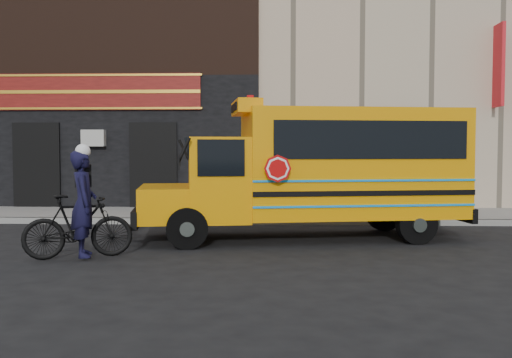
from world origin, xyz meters
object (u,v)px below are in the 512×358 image
Objects in this scene: bicycle at (78,226)px; cyclist at (84,206)px; sign_pole at (441,165)px; school_bus at (320,168)px.

bicycle is 1.01× the size of cyclist.
sign_pole is 8.82m from bicycle.
bicycle is (-4.40, -2.38, -0.95)m from school_bus.
school_bus is at bearing -79.09° from cyclist.
bicycle is (-7.55, -4.46, -0.96)m from sign_pole.
cyclist is at bearing -150.00° from school_bus.
bicycle is at bearing 38.56° from cyclist.
cyclist is (-4.27, -2.47, -0.59)m from school_bus.
cyclist is at bearing -148.49° from sign_pole.
cyclist is at bearing -143.22° from bicycle.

